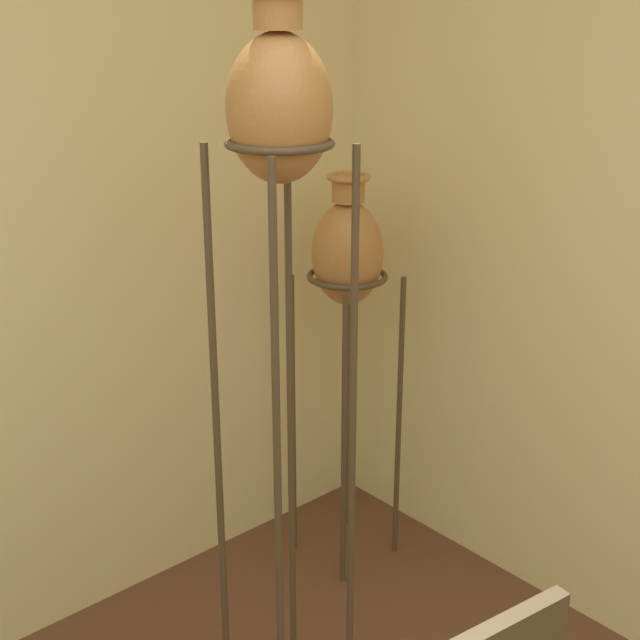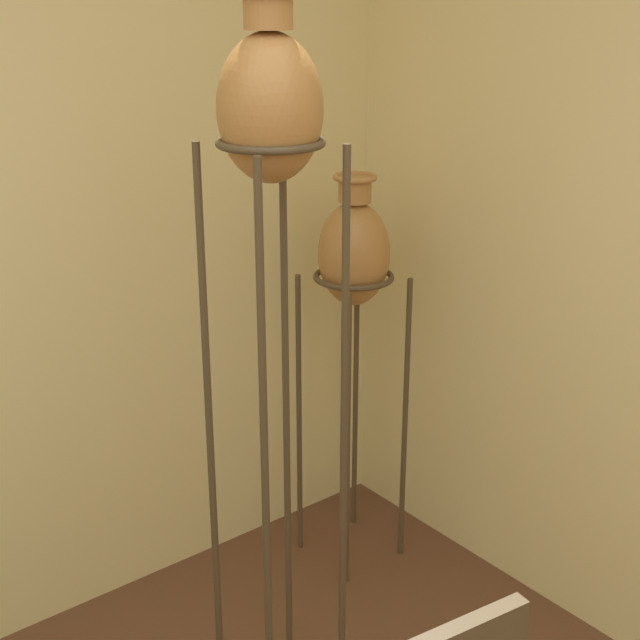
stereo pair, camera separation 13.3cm
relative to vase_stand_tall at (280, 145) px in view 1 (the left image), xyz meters
name	(u,v)px [view 1 (the left image)]	position (x,y,z in m)	size (l,w,h in m)	color
vase_stand_tall	(280,145)	(0.00, 0.00, 0.00)	(0.28, 0.28, 2.06)	#473823
vase_stand_medium	(347,263)	(0.70, 0.50, -0.54)	(0.30, 0.30, 1.48)	#473823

